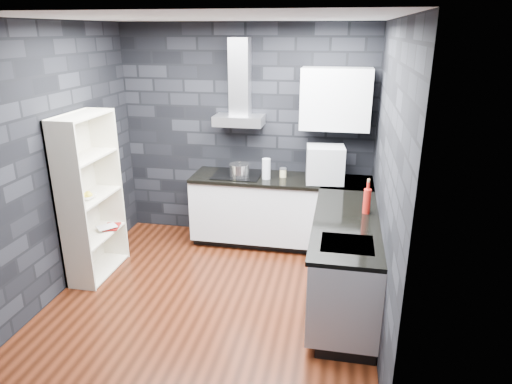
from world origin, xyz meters
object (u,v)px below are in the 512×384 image
(pot, at_px, (240,171))
(storage_jar, at_px, (283,173))
(fruit_bowl, at_px, (87,196))
(utensil_crock, at_px, (313,171))
(red_bottle, at_px, (367,201))
(glass_vase, at_px, (266,169))
(bookshelf, at_px, (91,197))
(appliance_garage, at_px, (325,164))

(pot, distance_m, storage_jar, 0.53)
(fruit_bowl, bearing_deg, pot, 37.44)
(utensil_crock, height_order, red_bottle, red_bottle)
(red_bottle, relative_size, fruit_bowl, 1.29)
(red_bottle, xyz_separation_m, fruit_bowl, (-2.90, -0.18, -0.09))
(utensil_crock, bearing_deg, glass_vase, -161.65)
(bookshelf, xyz_separation_m, fruit_bowl, (0.00, -0.07, 0.04))
(utensil_crock, xyz_separation_m, bookshelf, (-2.30, -1.19, -0.07))
(storage_jar, bearing_deg, glass_vase, -151.54)
(utensil_crock, distance_m, fruit_bowl, 2.63)
(storage_jar, xyz_separation_m, bookshelf, (-1.94, -1.11, -0.05))
(utensil_crock, relative_size, red_bottle, 0.56)
(pot, xyz_separation_m, red_bottle, (1.48, -0.90, 0.04))
(pot, relative_size, utensil_crock, 1.70)
(storage_jar, bearing_deg, pot, -169.18)
(glass_vase, bearing_deg, appliance_garage, -1.99)
(appliance_garage, bearing_deg, red_bottle, -68.59)
(glass_vase, bearing_deg, red_bottle, -37.99)
(pot, height_order, storage_jar, pot)
(appliance_garage, height_order, bookshelf, bookshelf)
(bookshelf, relative_size, fruit_bowl, 9.32)
(appliance_garage, height_order, red_bottle, appliance_garage)
(appliance_garage, xyz_separation_m, bookshelf, (-2.44, -0.98, -0.22))
(pot, height_order, utensil_crock, pot)
(red_bottle, xyz_separation_m, bookshelf, (-2.90, -0.11, -0.12))
(utensil_crock, bearing_deg, appliance_garage, -55.62)
(appliance_garage, bearing_deg, glass_vase, 172.04)
(glass_vase, relative_size, bookshelf, 0.14)
(bookshelf, height_order, fruit_bowl, bookshelf)
(glass_vase, distance_m, appliance_garage, 0.71)
(appliance_garage, distance_m, bookshelf, 2.64)
(storage_jar, height_order, fruit_bowl, storage_jar)
(pot, height_order, red_bottle, red_bottle)
(appliance_garage, bearing_deg, bookshelf, -164.02)
(glass_vase, relative_size, red_bottle, 1.00)
(glass_vase, xyz_separation_m, utensil_crock, (0.56, 0.18, -0.05))
(appliance_garage, bearing_deg, utensil_crock, 118.42)
(pot, height_order, fruit_bowl, pot)
(storage_jar, height_order, appliance_garage, appliance_garage)
(utensil_crock, xyz_separation_m, appliance_garage, (0.14, -0.21, 0.16))
(utensil_crock, distance_m, red_bottle, 1.24)
(appliance_garage, xyz_separation_m, red_bottle, (0.45, -0.87, -0.10))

